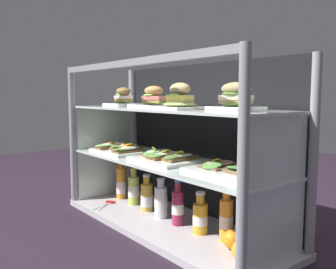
# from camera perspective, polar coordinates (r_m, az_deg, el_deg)

# --- Properties ---
(ground_plane) EXTENTS (6.00, 6.00, 0.02)m
(ground_plane) POSITION_cam_1_polar(r_m,az_deg,el_deg) (1.96, -0.00, -14.50)
(ground_plane) COLOR black
(ground_plane) RESTS_ON ground
(case_base_deck) EXTENTS (1.37, 0.47, 0.03)m
(case_base_deck) POSITION_cam_1_polar(r_m,az_deg,el_deg) (1.96, -0.00, -13.78)
(case_base_deck) COLOR #BBB4BA
(case_base_deck) RESTS_ON ground
(case_frame) EXTENTS (1.37, 0.47, 0.85)m
(case_frame) POSITION_cam_1_polar(r_m,az_deg,el_deg) (1.92, 2.58, -0.21)
(case_frame) COLOR gray
(case_frame) RESTS_ON ground
(riser_lower_tier) EXTENTS (1.29, 0.39, 0.31)m
(riser_lower_tier) POSITION_cam_1_polar(r_m,az_deg,el_deg) (1.90, -0.00, -8.98)
(riser_lower_tier) COLOR silver
(riser_lower_tier) RESTS_ON case_base_deck
(shelf_lower_glass) EXTENTS (1.31, 0.41, 0.01)m
(shelf_lower_glass) POSITION_cam_1_polar(r_m,az_deg,el_deg) (1.87, -0.00, -4.27)
(shelf_lower_glass) COLOR silver
(shelf_lower_glass) RESTS_ON riser_lower_tier
(riser_upper_tier) EXTENTS (1.29, 0.39, 0.26)m
(riser_upper_tier) POSITION_cam_1_polar(r_m,az_deg,el_deg) (1.85, -0.00, -0.18)
(riser_upper_tier) COLOR silver
(riser_upper_tier) RESTS_ON shelf_lower_glass
(shelf_upper_glass) EXTENTS (1.31, 0.41, 0.01)m
(shelf_upper_glass) POSITION_cam_1_polar(r_m,az_deg,el_deg) (1.84, -0.00, 3.97)
(shelf_upper_glass) COLOR silver
(shelf_upper_glass) RESTS_ON riser_upper_tier
(plated_roll_sandwich_far_left) EXTENTS (0.18, 0.18, 0.11)m
(plated_roll_sandwich_far_left) POSITION_cam_1_polar(r_m,az_deg,el_deg) (2.21, -6.97, 5.53)
(plated_roll_sandwich_far_left) COLOR white
(plated_roll_sandwich_far_left) RESTS_ON shelf_upper_glass
(plated_roll_sandwich_mid_left) EXTENTS (0.21, 0.21, 0.11)m
(plated_roll_sandwich_mid_left) POSITION_cam_1_polar(r_m,az_deg,el_deg) (1.97, -2.23, 5.40)
(plated_roll_sandwich_mid_left) COLOR white
(plated_roll_sandwich_mid_left) RESTS_ON shelf_upper_glass
(plated_roll_sandwich_mid_right) EXTENTS (0.20, 0.20, 0.12)m
(plated_roll_sandwich_mid_right) POSITION_cam_1_polar(r_m,az_deg,el_deg) (1.69, 1.85, 5.36)
(plated_roll_sandwich_mid_right) COLOR white
(plated_roll_sandwich_mid_right) RESTS_ON shelf_upper_glass
(plated_roll_sandwich_right_of_center) EXTENTS (0.18, 0.18, 0.12)m
(plated_roll_sandwich_right_of_center) POSITION_cam_1_polar(r_m,az_deg,el_deg) (1.51, 10.46, 5.31)
(plated_roll_sandwich_right_of_center) COLOR white
(plated_roll_sandwich_right_of_center) RESTS_ON shelf_upper_glass
(open_sandwich_tray_near_right_corner) EXTENTS (0.34, 0.27, 0.06)m
(open_sandwich_tray_near_right_corner) POSITION_cam_1_polar(r_m,az_deg,el_deg) (2.16, -7.30, -2.22)
(open_sandwich_tray_near_right_corner) COLOR white
(open_sandwich_tray_near_right_corner) RESTS_ON shelf_lower_glass
(open_sandwich_tray_far_left) EXTENTS (0.34, 0.27, 0.07)m
(open_sandwich_tray_far_left) POSITION_cam_1_polar(r_m,az_deg,el_deg) (1.85, -0.23, -3.56)
(open_sandwich_tray_far_left) COLOR white
(open_sandwich_tray_far_left) RESTS_ON shelf_lower_glass
(open_sandwich_tray_mid_right) EXTENTS (0.34, 0.27, 0.06)m
(open_sandwich_tray_mid_right) POSITION_cam_1_polar(r_m,az_deg,el_deg) (1.58, 9.83, -5.33)
(open_sandwich_tray_mid_right) COLOR white
(open_sandwich_tray_mid_right) RESTS_ON shelf_lower_glass
(juice_bottle_front_second) EXTENTS (0.06, 0.06, 0.25)m
(juice_bottle_front_second) POSITION_cam_1_polar(r_m,az_deg,el_deg) (2.35, -7.31, -7.56)
(juice_bottle_front_second) COLOR orange
(juice_bottle_front_second) RESTS_ON case_base_deck
(juice_bottle_front_right_end) EXTENTS (0.07, 0.07, 0.22)m
(juice_bottle_front_right_end) POSITION_cam_1_polar(r_m,az_deg,el_deg) (2.22, -5.37, -8.53)
(juice_bottle_front_right_end) COLOR #C0D154
(juice_bottle_front_right_end) RESTS_ON case_base_deck
(juice_bottle_tucked_behind) EXTENTS (0.07, 0.07, 0.21)m
(juice_bottle_tucked_behind) POSITION_cam_1_polar(r_m,az_deg,el_deg) (2.10, -3.31, -9.66)
(juice_bottle_tucked_behind) COLOR gold
(juice_bottle_tucked_behind) RESTS_ON case_base_deck
(juice_bottle_back_center) EXTENTS (0.07, 0.07, 0.21)m
(juice_bottle_back_center) POSITION_cam_1_polar(r_m,az_deg,el_deg) (1.98, -1.11, -10.30)
(juice_bottle_back_center) COLOR white
(juice_bottle_back_center) RESTS_ON case_base_deck
(juice_bottle_front_middle) EXTENTS (0.06, 0.06, 0.23)m
(juice_bottle_front_middle) POSITION_cam_1_polar(r_m,az_deg,el_deg) (1.87, 1.53, -11.18)
(juice_bottle_front_middle) COLOR #942349
(juice_bottle_front_middle) RESTS_ON case_base_deck
(juice_bottle_back_left) EXTENTS (0.07, 0.07, 0.20)m
(juice_bottle_back_left) POSITION_cam_1_polar(r_m,az_deg,el_deg) (1.77, 5.04, -12.66)
(juice_bottle_back_left) COLOR gold
(juice_bottle_back_left) RESTS_ON case_base_deck
(juice_bottle_near_post) EXTENTS (0.06, 0.06, 0.25)m
(juice_bottle_near_post) POSITION_cam_1_polar(r_m,az_deg,el_deg) (1.69, 9.04, -12.82)
(juice_bottle_near_post) COLOR orange
(juice_bottle_near_post) RESTS_ON case_base_deck
(orange_fruit_beside_bottles) EXTENTS (0.08, 0.08, 0.08)m
(orange_fruit_beside_bottles) POSITION_cam_1_polar(r_m,az_deg,el_deg) (1.60, 14.47, -16.47)
(orange_fruit_beside_bottles) COLOR orange
(orange_fruit_beside_bottles) RESTS_ON case_base_deck
(orange_fruit_near_left_post) EXTENTS (0.08, 0.08, 0.08)m
(orange_fruit_near_left_post) POSITION_cam_1_polar(r_m,az_deg,el_deg) (1.64, 10.02, -15.77)
(orange_fruit_near_left_post) COLOR orange
(orange_fruit_near_left_post) RESTS_ON case_base_deck
(orange_fruit_rolled_forward) EXTENTS (0.08, 0.08, 0.08)m
(orange_fruit_rolled_forward) POSITION_cam_1_polar(r_m,az_deg,el_deg) (1.54, 11.37, -17.27)
(orange_fruit_rolled_forward) COLOR orange
(orange_fruit_rolled_forward) RESTS_ON case_base_deck
(kitchen_scissors) EXTENTS (0.14, 0.19, 0.01)m
(kitchen_scissors) POSITION_cam_1_polar(r_m,az_deg,el_deg) (2.27, -9.29, -10.50)
(kitchen_scissors) COLOR silver
(kitchen_scissors) RESTS_ON case_base_deck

